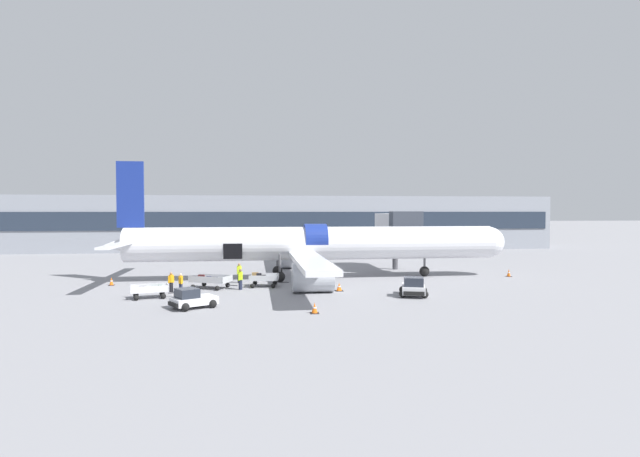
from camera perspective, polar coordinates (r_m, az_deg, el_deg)
ground_plane at (r=41.55m, az=-1.73°, el=-6.96°), size 500.00×500.00×0.00m
terminal_strip at (r=84.07m, az=-4.70°, el=0.65°), size 91.78×9.96×8.88m
jet_bridge_stub at (r=54.91m, az=8.85°, el=0.36°), size 3.17×9.22×6.42m
airplane at (r=47.79m, az=-1.20°, el=-1.91°), size 38.53×32.80×11.00m
baggage_tug_lead at (r=38.91m, az=10.63°, el=-6.64°), size 2.68×3.42×1.48m
baggage_tug_mid at (r=34.65m, az=-14.41°, el=-7.83°), size 3.32×2.88×1.35m
baggage_cart_loading at (r=42.83m, az=-12.31°, el=-5.93°), size 4.13×2.96×1.13m
baggage_cart_queued at (r=43.16m, az=-6.41°, el=-5.84°), size 3.45×2.37×1.18m
baggage_cart_empty at (r=39.39m, az=-18.76°, el=-6.81°), size 3.64×2.14×1.01m
ground_crew_loader_a at (r=41.79m, az=-16.65°, el=-5.82°), size 0.51×0.51×1.60m
ground_crew_loader_b at (r=41.25m, az=-15.63°, el=-5.96°), size 0.45×0.53×1.54m
ground_crew_driver at (r=41.75m, az=-9.09°, el=-5.70°), size 0.53×0.57×1.70m
ground_crew_supervisor at (r=45.62m, az=-9.21°, el=-4.99°), size 0.56×0.56×1.78m
safety_cone_nose at (r=52.76m, az=20.76°, el=-4.79°), size 0.50×0.50×0.73m
safety_cone_engine_left at (r=31.99m, az=-0.63°, el=-9.12°), size 0.55×0.55×0.66m
safety_cone_wingtip at (r=40.66m, az=2.20°, el=-6.71°), size 0.63×0.63×0.67m
safety_cone_tail at (r=47.25m, az=-22.73°, el=-5.61°), size 0.48×0.48×0.71m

